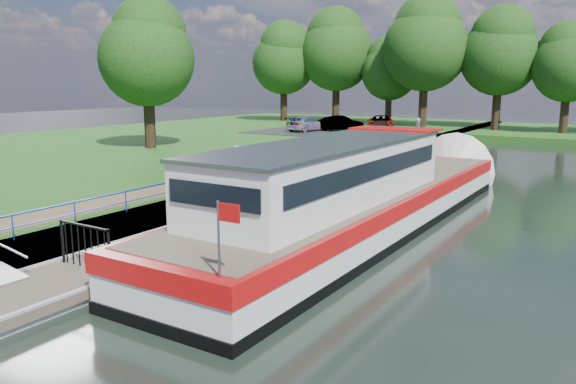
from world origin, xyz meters
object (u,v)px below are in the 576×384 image
Objects in this scene: car_b at (340,124)px; car_d at (381,123)px; barge at (368,196)px; pontoon at (304,202)px; car_a at (380,128)px; car_c at (307,124)px.

car_b is 3.84m from car_d.
barge is 31.58m from car_d.
pontoon is 7.92× the size of car_a.
car_c is 6.70m from car_d.
car_d reaches higher than pontoon.
barge is 4.84× the size of car_c.
car_a is 5.35m from car_b.
pontoon is 27.14m from car_b.
barge is at bearing -88.10° from car_a.
car_b is 0.86× the size of car_d.
car_b is at bearing 118.93° from barge.
barge is 4.48× the size of car_d.
barge reaches higher than car_c.
barge is 5.21× the size of car_b.
pontoon is 6.86× the size of car_c.
pontoon is at bearing 155.83° from barge.
car_a is 0.93× the size of car_b.
car_a is 0.80× the size of car_d.
car_c is at bearing 120.14° from pontoon.
barge is (3.60, -1.61, 0.90)m from pontoon.
car_b is at bearing 132.91° from car_a.
barge is 5.58× the size of car_a.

